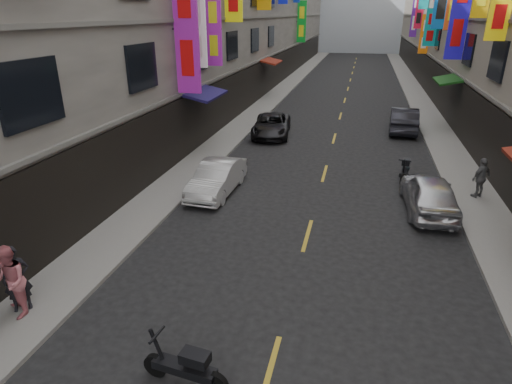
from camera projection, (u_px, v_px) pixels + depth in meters
The scene contains 13 objects.
sidewalk_left at pixel (274, 97), 36.76m from camera, with size 2.00×90.00×0.12m, color slate.
sidewalk_right at pixel (421, 103), 34.13m from camera, with size 2.00×90.00×0.12m, color slate.
street_awnings at pixel (306, 98), 20.25m from camera, with size 13.99×35.20×0.41m.
lane_markings at pixel (343, 107), 32.78m from camera, with size 0.12×80.20×0.01m.
scooter_crossing at pixel (186, 367), 8.19m from camera, with size 1.80×0.54×1.14m.
scooter_far_right at pixel (405, 170), 18.46m from camera, with size 0.63×1.79×1.14m.
car_left_mid at pixel (217, 178), 17.02m from camera, with size 1.35×3.87×1.28m, color silver.
car_left_far at pixel (272, 125), 25.06m from camera, with size 2.05×4.45×1.24m, color black.
car_right_mid at pixel (429, 193), 15.42m from camera, with size 1.64×4.08×1.39m, color silver.
car_right_far at pixel (404, 120), 25.89m from camera, with size 1.56×4.48×1.48m, color #23232A.
pedestrian_lnear at pixel (17, 279), 10.01m from camera, with size 0.61×0.56×1.67m, color black.
pedestrian_lfar at pixel (10, 282), 9.77m from camera, with size 0.87×0.60×1.80m, color #D5707B.
pedestrian_rfar at pixel (481, 178), 16.28m from camera, with size 0.92×0.53×1.58m, color #5C5C5F.
Camera 1 is at (1.29, 5.62, 6.71)m, focal length 30.00 mm.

